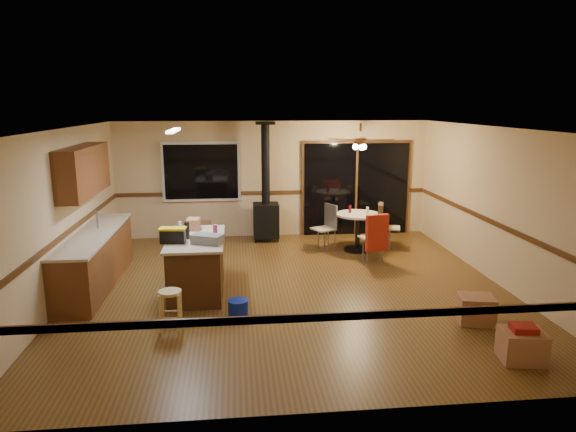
{
  "coord_description": "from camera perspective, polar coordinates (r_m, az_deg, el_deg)",
  "views": [
    {
      "loc": [
        -0.86,
        -7.95,
        2.98
      ],
      "look_at": [
        0.0,
        0.3,
        1.15
      ],
      "focal_mm": 32.0,
      "sensor_mm": 36.0,
      "label": 1
    }
  ],
  "objects": [
    {
      "name": "floor",
      "position": [
        8.54,
        0.21,
        -7.99
      ],
      "size": [
        7.0,
        7.0,
        0.0
      ],
      "primitive_type": "plane",
      "color": "brown",
      "rests_on": "ground"
    },
    {
      "name": "ceiling",
      "position": [
        8.01,
        0.23,
        9.72
      ],
      "size": [
        7.0,
        7.0,
        0.0
      ],
      "primitive_type": "plane",
      "rotation": [
        3.14,
        0.0,
        0.0
      ],
      "color": "silver",
      "rests_on": "ground"
    },
    {
      "name": "wall_back",
      "position": [
        11.61,
        -1.64,
        4.1
      ],
      "size": [
        7.0,
        0.0,
        7.0
      ],
      "primitive_type": "plane",
      "rotation": [
        1.57,
        0.0,
        0.0
      ],
      "color": "#CEB182",
      "rests_on": "ground"
    },
    {
      "name": "wall_front",
      "position": [
        4.84,
        4.72,
        -7.91
      ],
      "size": [
        7.0,
        0.0,
        7.0
      ],
      "primitive_type": "plane",
      "rotation": [
        -1.57,
        0.0,
        0.0
      ],
      "color": "#CEB182",
      "rests_on": "ground"
    },
    {
      "name": "wall_left",
      "position": [
        8.55,
        -23.81,
        0.03
      ],
      "size": [
        0.0,
        7.0,
        7.0
      ],
      "primitive_type": "plane",
      "rotation": [
        1.57,
        0.0,
        1.57
      ],
      "color": "#CEB182",
      "rests_on": "ground"
    },
    {
      "name": "wall_right",
      "position": [
        9.23,
        22.38,
        1.0
      ],
      "size": [
        0.0,
        7.0,
        7.0
      ],
      "primitive_type": "plane",
      "rotation": [
        1.57,
        0.0,
        -1.57
      ],
      "color": "#CEB182",
      "rests_on": "ground"
    },
    {
      "name": "chair_rail",
      "position": [
        8.24,
        0.22,
        -1.46
      ],
      "size": [
        7.0,
        7.0,
        0.08
      ],
      "primitive_type": null,
      "color": "#4C2C13",
      "rests_on": "ground"
    },
    {
      "name": "window",
      "position": [
        11.52,
        -9.62,
        4.87
      ],
      "size": [
        1.72,
        0.1,
        1.32
      ],
      "primitive_type": "cube",
      "color": "black",
      "rests_on": "ground"
    },
    {
      "name": "sliding_door",
      "position": [
        11.89,
        7.56,
        2.98
      ],
      "size": [
        2.52,
        0.1,
        2.1
      ],
      "primitive_type": "cube",
      "color": "black",
      "rests_on": "ground"
    },
    {
      "name": "lower_cabinets",
      "position": [
        9.13,
        -20.6,
        -4.59
      ],
      "size": [
        0.6,
        3.0,
        0.86
      ],
      "primitive_type": "cube",
      "color": "brown",
      "rests_on": "ground"
    },
    {
      "name": "countertop",
      "position": [
        9.02,
        -20.82,
        -1.86
      ],
      "size": [
        0.64,
        3.04,
        0.04
      ],
      "primitive_type": "cube",
      "color": "beige",
      "rests_on": "lower_cabinets"
    },
    {
      "name": "upper_cabinets",
      "position": [
        9.06,
        -21.76,
        4.71
      ],
      "size": [
        0.35,
        2.0,
        0.8
      ],
      "primitive_type": "cube",
      "color": "brown",
      "rests_on": "ground"
    },
    {
      "name": "kitchen_island",
      "position": [
        8.37,
        -10.1,
        -5.34
      ],
      "size": [
        0.88,
        1.68,
        0.9
      ],
      "color": "#472711",
      "rests_on": "ground"
    },
    {
      "name": "wood_stove",
      "position": [
        11.25,
        -2.47,
        0.88
      ],
      "size": [
        0.55,
        0.5,
        2.52
      ],
      "color": "black",
      "rests_on": "ground"
    },
    {
      "name": "ceiling_fan",
      "position": [
        10.35,
        8.04,
        8.06
      ],
      "size": [
        0.24,
        0.24,
        0.55
      ],
      "color": "brown",
      "rests_on": "ceiling"
    },
    {
      "name": "fluorescent_strip",
      "position": [
        8.32,
        -12.59,
        9.25
      ],
      "size": [
        0.1,
        1.2,
        0.04
      ],
      "primitive_type": "cube",
      "color": "white",
      "rests_on": "ceiling"
    },
    {
      "name": "toolbox_grey",
      "position": [
        7.85,
        -8.93,
        -2.55
      ],
      "size": [
        0.52,
        0.42,
        0.14
      ],
      "primitive_type": "cube",
      "rotation": [
        0.0,
        0.0,
        -0.42
      ],
      "color": "slate",
      "rests_on": "kitchen_island"
    },
    {
      "name": "toolbox_black",
      "position": [
        7.99,
        -12.67,
        -2.2
      ],
      "size": [
        0.38,
        0.22,
        0.2
      ],
      "primitive_type": "cube",
      "rotation": [
        0.0,
        0.0,
        -0.08
      ],
      "color": "black",
      "rests_on": "kitchen_island"
    },
    {
      "name": "toolbox_yellow_lid",
      "position": [
        7.96,
        -12.71,
        -1.39
      ],
      "size": [
        0.41,
        0.24,
        0.03
      ],
      "primitive_type": "cube",
      "rotation": [
        0.0,
        0.0,
        -0.08
      ],
      "color": "gold",
      "rests_on": "toolbox_black"
    },
    {
      "name": "box_on_island",
      "position": [
        8.76,
        -10.47,
        -0.88
      ],
      "size": [
        0.22,
        0.29,
        0.19
      ],
      "primitive_type": "cube",
      "rotation": [
        0.0,
        0.0,
        -0.06
      ],
      "color": "#9C6645",
      "rests_on": "kitchen_island"
    },
    {
      "name": "bottle_dark",
      "position": [
        8.18,
        -11.15,
        -1.58
      ],
      "size": [
        0.1,
        0.1,
        0.27
      ],
      "primitive_type": "cylinder",
      "rotation": [
        0.0,
        0.0,
        -0.31
      ],
      "color": "black",
      "rests_on": "kitchen_island"
    },
    {
      "name": "bottle_pink",
      "position": [
        8.1,
        -8.09,
        -1.74
      ],
      "size": [
        0.08,
        0.08,
        0.23
      ],
      "primitive_type": "cylinder",
      "rotation": [
        0.0,
        0.0,
        0.1
      ],
      "color": "#D84C8C",
      "rests_on": "kitchen_island"
    },
    {
      "name": "bottle_white",
      "position": [
        8.64,
        -11.91,
        -1.16
      ],
      "size": [
        0.07,
        0.07,
        0.18
      ],
      "primitive_type": "cylinder",
      "rotation": [
        0.0,
        0.0,
        0.25
      ],
      "color": "white",
      "rests_on": "kitchen_island"
    },
    {
      "name": "bar_stool",
      "position": [
        7.11,
        -12.91,
        -10.21
      ],
      "size": [
        0.31,
        0.31,
        0.56
      ],
      "primitive_type": "cylinder",
      "rotation": [
        0.0,
        0.0,
        -0.03
      ],
      "color": "#D4B970",
      "rests_on": "floor"
    },
    {
      "name": "blue_bucket",
      "position": [
        7.46,
        -5.55,
        -10.15
      ],
      "size": [
        0.34,
        0.34,
        0.24
      ],
      "primitive_type": "cylinder",
      "rotation": [
        0.0,
        0.0,
        0.18
      ],
      "color": "#0C23AE",
      "rests_on": "floor"
    },
    {
      "name": "dining_table",
      "position": [
        10.6,
        7.77,
        -1.04
      ],
      "size": [
        0.9,
        0.9,
        0.78
      ],
      "color": "black",
      "rests_on": "ground"
    },
    {
      "name": "glass_red",
      "position": [
        10.59,
        6.9,
        0.79
      ],
      "size": [
        0.06,
        0.06,
        0.16
      ],
      "primitive_type": "cylinder",
      "rotation": [
        0.0,
        0.0,
        0.06
      ],
      "color": "#590C14",
      "rests_on": "dining_table"
    },
    {
      "name": "glass_cream",
      "position": [
        10.53,
        8.83,
        0.62
      ],
      "size": [
        0.08,
        0.08,
        0.14
      ],
      "primitive_type": "cylinder",
      "rotation": [
        0.0,
        0.0,
        0.28
      ],
      "color": "beige",
      "rests_on": "dining_table"
    },
    {
      "name": "chair_left",
      "position": [
        10.61,
        4.4,
        -0.64
      ],
      "size": [
        0.54,
        0.54,
        0.51
      ],
      "color": "tan",
      "rests_on": "ground"
    },
    {
      "name": "chair_near",
      "position": [
        9.8,
        9.78,
        -1.83
      ],
      "size": [
        0.51,
        0.54,
        0.7
      ],
      "color": "tan",
      "rests_on": "ground"
    },
    {
      "name": "chair_right",
      "position": [
        10.82,
        10.35,
        -0.5
      ],
      "size": [
        0.56,
        0.54,
        0.7
      ],
      "color": "tan",
      "rests_on": "ground"
    },
    {
      "name": "box_under_window",
      "position": [
        11.42,
        -10.01,
        -1.76
      ],
      "size": [
        0.58,
        0.48,
        0.44
      ],
      "primitive_type": "cube",
      "rotation": [
        0.0,
        0.0,
        -0.08
      ],
      "color": "#9C6645",
      "rests_on": "floor"
    },
    {
      "name": "box_corner_a",
      "position": [
        6.81,
        24.56,
        -12.98
      ],
      "size": [
        0.55,
        0.48,
        0.37
      ],
      "primitive_type": "cube",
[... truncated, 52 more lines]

